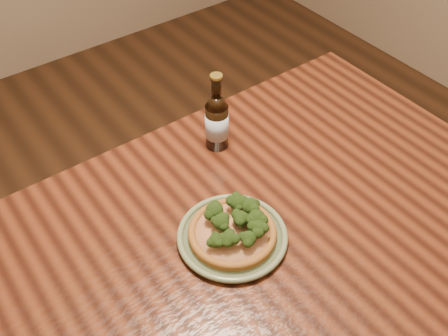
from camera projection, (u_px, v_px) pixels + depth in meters
table at (216, 278)px, 1.23m from camera, size 1.60×0.90×0.75m
plate at (232, 236)px, 1.19m from camera, size 0.25×0.25×0.02m
pizza at (234, 229)px, 1.18m from camera, size 0.20×0.20×0.07m
beer_bottle at (217, 121)px, 1.37m from camera, size 0.06×0.06×0.23m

